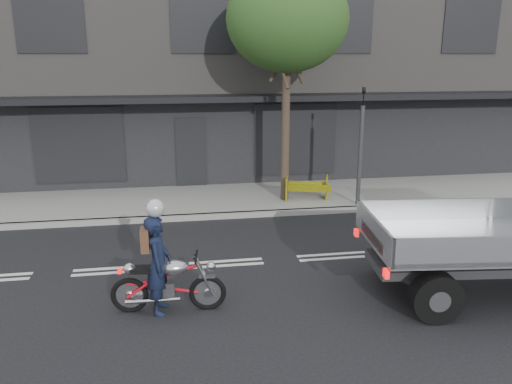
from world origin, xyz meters
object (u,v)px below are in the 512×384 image
(traffic_light_pole, at_px, (360,153))
(rider, at_px, (158,265))
(street_tree, at_px, (287,20))
(motorcycle, at_px, (168,283))
(construction_barrier, at_px, (309,189))

(traffic_light_pole, height_order, rider, traffic_light_pole)
(traffic_light_pole, xyz_separation_m, rider, (-5.55, -5.23, -0.77))
(street_tree, height_order, motorcycle, street_tree)
(street_tree, xyz_separation_m, construction_barrier, (0.65, -0.34, -4.76))
(street_tree, height_order, construction_barrier, street_tree)
(motorcycle, relative_size, construction_barrier, 1.52)
(traffic_light_pole, xyz_separation_m, construction_barrier, (-1.35, 0.51, -1.13))
(motorcycle, distance_m, rider, 0.38)
(motorcycle, height_order, construction_barrier, motorcycle)
(rider, bearing_deg, street_tree, -25.16)
(rider, relative_size, construction_barrier, 1.33)
(motorcycle, bearing_deg, street_tree, 65.91)
(street_tree, relative_size, traffic_light_pole, 1.93)
(motorcycle, distance_m, construction_barrier, 7.03)
(traffic_light_pole, height_order, motorcycle, traffic_light_pole)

